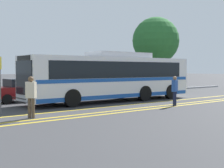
# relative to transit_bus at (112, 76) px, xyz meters

# --- Properties ---
(ground_plane) EXTENTS (220.00, 220.00, 0.00)m
(ground_plane) POSITION_rel_transit_bus_xyz_m (-1.34, 0.30, -1.62)
(ground_plane) COLOR #38383A
(lane_strip_0) EXTENTS (31.76, 0.20, 0.01)m
(lane_strip_0) POSITION_rel_transit_bus_xyz_m (-0.02, -2.20, -1.62)
(lane_strip_0) COLOR gold
(lane_strip_0) RESTS_ON ground_plane
(lane_strip_1) EXTENTS (31.76, 0.20, 0.01)m
(lane_strip_1) POSITION_rel_transit_bus_xyz_m (-0.02, -3.68, -1.62)
(lane_strip_1) COLOR gold
(lane_strip_1) RESTS_ON ground_plane
(lane_strip_2) EXTENTS (31.76, 0.20, 0.01)m
(lane_strip_2) POSITION_rel_transit_bus_xyz_m (-0.02, -4.32, -1.62)
(lane_strip_2) COLOR gold
(lane_strip_2) RESTS_ON ground_plane
(curb_strip) EXTENTS (39.76, 0.36, 0.15)m
(curb_strip) POSITION_rel_transit_bus_xyz_m (-0.02, 5.00, -1.55)
(curb_strip) COLOR #99999E
(curb_strip) RESTS_ON ground_plane
(transit_bus) EXTENTS (12.14, 2.94, 3.17)m
(transit_bus) POSITION_rel_transit_bus_xyz_m (0.00, 0.00, 0.00)
(transit_bus) COLOR silver
(transit_bus) RESTS_ON ground_plane
(parked_car_1) EXTENTS (4.71, 1.92, 1.47)m
(parked_car_1) POSITION_rel_transit_bus_xyz_m (-4.49, 3.53, -0.88)
(parked_car_1) COLOR maroon
(parked_car_1) RESTS_ON ground_plane
(parked_car_2) EXTENTS (4.20, 2.17, 1.26)m
(parked_car_2) POSITION_rel_transit_bus_xyz_m (1.82, 3.41, -0.96)
(parked_car_2) COLOR #9E9EA3
(parked_car_2) RESTS_ON ground_plane
(parked_car_3) EXTENTS (4.35, 2.05, 1.36)m
(parked_car_3) POSITION_rel_transit_bus_xyz_m (6.91, 3.25, -0.93)
(parked_car_3) COLOR olive
(parked_car_3) RESTS_ON ground_plane
(pedestrian_0) EXTENTS (0.43, 0.47, 1.78)m
(pedestrian_0) POSITION_rel_transit_bus_xyz_m (-7.06, -3.26, -0.60)
(pedestrian_0) COLOR brown
(pedestrian_0) RESTS_ON ground_plane
(pedestrian_1) EXTENTS (0.47, 0.34, 1.69)m
(pedestrian_1) POSITION_rel_transit_bus_xyz_m (1.11, -4.23, -0.66)
(pedestrian_1) COLOR #191E38
(pedestrian_1) RESTS_ON ground_plane
(bus_stop_sign) EXTENTS (0.07, 0.40, 2.68)m
(bus_stop_sign) POSITION_rel_transit_bus_xyz_m (-7.64, -1.21, 0.06)
(bus_stop_sign) COLOR #59595E
(bus_stop_sign) RESTS_ON ground_plane
(tree_1) EXTENTS (4.84, 4.84, 7.46)m
(tree_1) POSITION_rel_transit_bus_xyz_m (11.29, 6.75, 3.42)
(tree_1) COLOR #513823
(tree_1) RESTS_ON ground_plane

